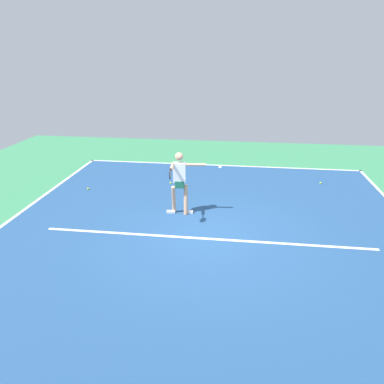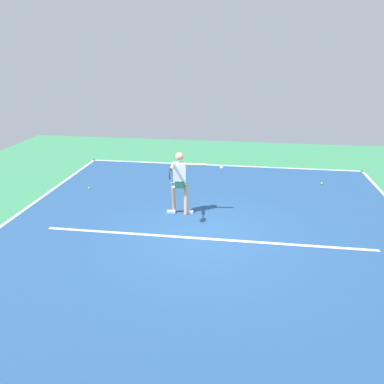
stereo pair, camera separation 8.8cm
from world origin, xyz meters
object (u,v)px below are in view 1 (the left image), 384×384
tennis_player (180,179)px  tennis_ball_near_service_line (88,189)px  tennis_ball_by_baseline (321,183)px  tennis_ball_by_sideline (171,183)px

tennis_player → tennis_ball_near_service_line: 3.81m
tennis_ball_near_service_line → tennis_ball_by_baseline: size_ratio=1.00×
tennis_player → tennis_ball_near_service_line: (3.35, -1.50, -1.00)m
tennis_ball_near_service_line → tennis_ball_by_sideline: size_ratio=1.00×
tennis_player → tennis_ball_by_sideline: tennis_player is taller
tennis_ball_by_baseline → tennis_ball_by_sideline: bearing=7.7°
tennis_ball_near_service_line → tennis_player: bearing=155.9°
tennis_ball_near_service_line → tennis_ball_by_sideline: same height
tennis_player → tennis_ball_by_baseline: 5.52m
tennis_ball_by_sideline → tennis_ball_near_service_line: bearing=19.1°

